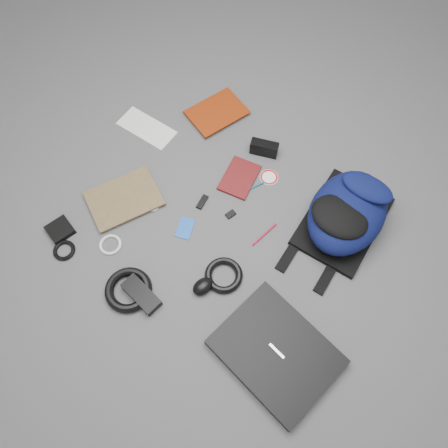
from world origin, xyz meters
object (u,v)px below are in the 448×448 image
Objects in this scene: textbook_red at (205,100)px; compact_camera at (264,148)px; comic_book at (115,180)px; laptop at (276,352)px; power_brick at (141,295)px; pouch at (60,230)px; mouse at (203,286)px; backpack at (347,212)px; dvd_case at (239,178)px.

compact_camera is (0.36, -0.06, 0.02)m from textbook_red.
compact_camera reaches higher than textbook_red.
laptop is at bearing 14.55° from comic_book.
power_brick is 0.42m from pouch.
textbook_red is 0.54m from comic_book.
power_brick is at bearing -121.17° from mouse.
laptop reaches higher than power_brick.
backpack reaches higher than power_brick.
textbook_red is 2.71× the size of pouch.
mouse is 0.53× the size of power_brick.
laptop reaches higher than pouch.
mouse is (-0.24, -0.53, -0.07)m from backpack.
power_brick is (0.40, -0.82, 0.01)m from textbook_red.
dvd_case is at bearing -113.61° from compact_camera.
comic_book is at bearing -75.91° from textbook_red.
backpack is at bearing 6.69° from textbook_red.
power_brick is at bearing -157.42° from laptop.
mouse reaches higher than dvd_case.
textbook_red is (-0.88, 0.68, -0.01)m from laptop.
power_brick is at bearing -48.37° from textbook_red.
compact_camera is 1.30× the size of pouch.
backpack is at bearing -32.74° from compact_camera.
backpack is 5.25× the size of mouse.
compact_camera is (-0.43, 0.07, -0.05)m from backpack.
dvd_case is at bearing 98.58° from power_brick.
backpack reaches higher than mouse.
pouch is at bearing -145.42° from backpack.
textbook_red is 0.37m from compact_camera.
mouse is (0.55, -0.66, 0.01)m from textbook_red.
textbook_red is 0.42m from dvd_case.
pouch is at bearing -164.05° from laptop.
backpack is 3.66× the size of compact_camera.
textbook_red is at bearing 111.65° from comic_book.
pouch is (-0.81, -0.70, -0.08)m from backpack.
laptop is at bearing -87.23° from backpack.
power_brick is at bearing -10.55° from comic_book.
compact_camera reaches higher than comic_book.
laptop is 1.40× the size of comic_book.
power_brick is (-0.48, -0.14, -0.00)m from laptop.
laptop is 4.82× the size of mouse.
comic_book is 0.50m from power_brick.
pouch is (-0.02, -0.83, -0.00)m from textbook_red.
mouse is at bearing 16.74° from pouch.
mouse is at bearing -176.80° from laptop.
dvd_case is 1.15× the size of power_brick.
pouch is (-0.56, -0.17, -0.01)m from mouse.
compact_camera is at bearing 63.79° from pouch.
comic_book is at bearing -153.45° from dvd_case.
dvd_case is (-0.52, 0.46, -0.01)m from laptop.
dvd_case is 1.52× the size of compact_camera.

